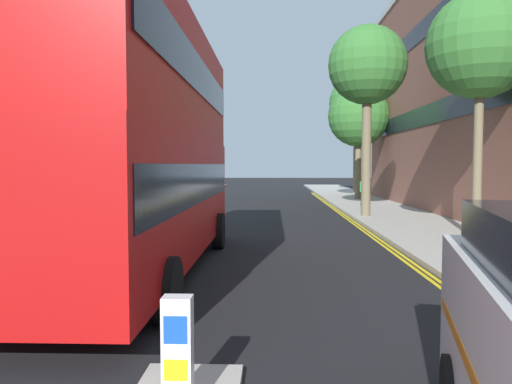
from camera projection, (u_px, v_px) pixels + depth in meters
name	position (u px, v px, depth m)	size (l,w,h in m)	color
sidewalk_right	(438.00, 235.00, 16.37)	(4.00, 80.00, 0.14)	#ADA89E
sidewalk_left	(59.00, 233.00, 16.82)	(4.00, 80.00, 0.14)	#ADA89E
kerb_line_outer	(390.00, 247.00, 14.45)	(0.10, 56.00, 0.01)	yellow
kerb_line_inner	(385.00, 247.00, 14.46)	(0.10, 56.00, 0.01)	yellow
keep_left_bollard	(178.00, 359.00, 4.59)	(0.36, 0.28, 1.11)	silver
double_decker_bus_away	(144.00, 138.00, 10.70)	(2.83, 10.82, 5.64)	#B20F0F
pedestrian_far	(363.00, 192.00, 26.13)	(0.34, 0.22, 1.62)	#2D2D38
street_tree_near	(480.00, 46.00, 15.02)	(3.31, 3.31, 7.68)	#6B6047
street_tree_mid	(367.00, 67.00, 21.61)	(3.50, 3.50, 8.50)	#6B6047
street_tree_far	(359.00, 117.00, 32.72)	(4.12, 4.12, 7.65)	#6B6047
street_tree_distant	(356.00, 104.00, 38.67)	(4.29, 4.29, 9.33)	#6B6047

